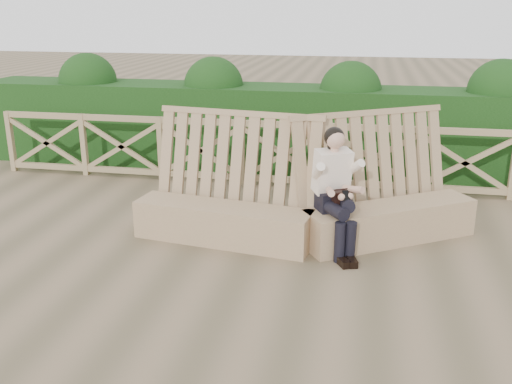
# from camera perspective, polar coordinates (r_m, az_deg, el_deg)

# --- Properties ---
(ground) EXTENTS (60.00, 60.00, 0.00)m
(ground) POSITION_cam_1_polar(r_m,az_deg,el_deg) (6.40, -1.95, -8.71)
(ground) COLOR brown
(ground) RESTS_ON ground
(bench) EXTENTS (4.36, 1.90, 1.62)m
(bench) POSITION_cam_1_polar(r_m,az_deg,el_deg) (7.34, 5.04, -1.68)
(bench) COLOR #967255
(bench) RESTS_ON ground
(woman) EXTENTS (0.67, 0.96, 1.52)m
(woman) POSITION_cam_1_polar(r_m,az_deg,el_deg) (6.94, 7.99, 0.58)
(woman) COLOR black
(woman) RESTS_ON ground
(guardrail) EXTENTS (10.10, 0.09, 1.10)m
(guardrail) POSITION_cam_1_polar(r_m,az_deg,el_deg) (9.45, 2.78, 3.79)
(guardrail) COLOR #866E4E
(guardrail) RESTS_ON ground
(hedge) EXTENTS (12.00, 1.20, 1.50)m
(hedge) POSITION_cam_1_polar(r_m,az_deg,el_deg) (10.56, 3.76, 6.40)
(hedge) COLOR black
(hedge) RESTS_ON ground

